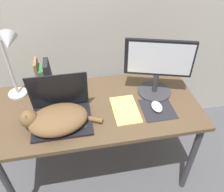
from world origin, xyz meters
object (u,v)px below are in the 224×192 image
object	(u,v)px
cat	(56,119)
book_row	(45,77)
external_monitor	(158,66)
desk_lamp	(10,54)
laptop	(61,112)
notepad	(125,110)
computer_mouse	(157,107)

from	to	relation	value
cat	book_row	size ratio (longest dim) A/B	1.99
external_monitor	desk_lamp	bearing A→B (deg)	172.50
laptop	cat	size ratio (longest dim) A/B	0.74
cat	book_row	distance (m)	0.39
cat	desk_lamp	bearing A→B (deg)	124.91
external_monitor	notepad	world-z (taller)	external_monitor
external_monitor	computer_mouse	distance (m)	0.26
desk_lamp	book_row	bearing A→B (deg)	15.53
book_row	notepad	size ratio (longest dim) A/B	0.91
cat	laptop	bearing A→B (deg)	62.75
laptop	computer_mouse	bearing A→B (deg)	-2.18
computer_mouse	desk_lamp	distance (m)	0.97
computer_mouse	desk_lamp	bearing A→B (deg)	161.53
laptop	computer_mouse	size ratio (longest dim) A/B	3.36
computer_mouse	book_row	distance (m)	0.79
computer_mouse	laptop	bearing A→B (deg)	177.82
laptop	cat	distance (m)	0.07
book_row	desk_lamp	bearing A→B (deg)	-164.47
cat	notepad	world-z (taller)	cat
book_row	desk_lamp	distance (m)	0.28
external_monitor	desk_lamp	distance (m)	0.93
cat	computer_mouse	distance (m)	0.65
desk_lamp	computer_mouse	bearing A→B (deg)	-18.47
external_monitor	computer_mouse	world-z (taller)	external_monitor
laptop	book_row	size ratio (longest dim) A/B	1.47
laptop	book_row	world-z (taller)	laptop
cat	external_monitor	size ratio (longest dim) A/B	1.13
external_monitor	book_row	xyz separation A→B (m)	(-0.75, 0.17, -0.11)
cat	desk_lamp	distance (m)	0.49
cat	book_row	world-z (taller)	book_row
external_monitor	laptop	bearing A→B (deg)	-167.16
desk_lamp	laptop	bearing A→B (deg)	-45.57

